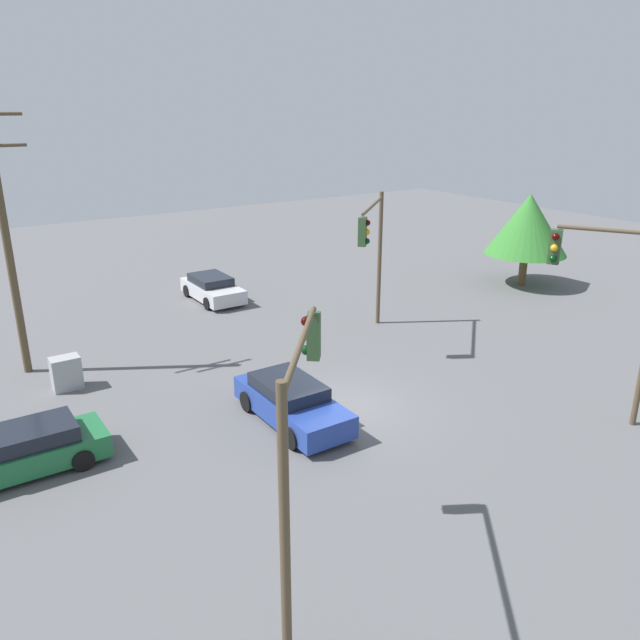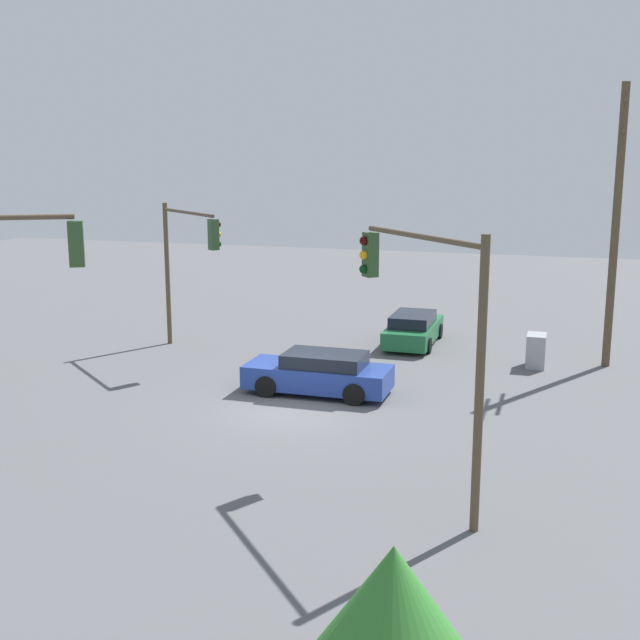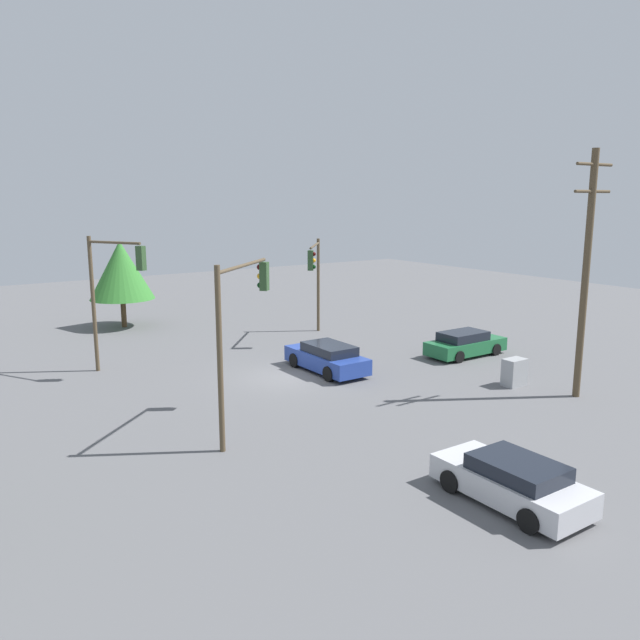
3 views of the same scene
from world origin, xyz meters
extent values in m
plane|color=#5B5B5E|center=(0.00, 0.00, 0.00)|extent=(80.00, 80.00, 0.00)
cube|color=#233D93|center=(-1.87, 0.18, 0.54)|extent=(1.78, 4.53, 0.71)
cube|color=black|center=(-1.87, 0.40, 1.11)|extent=(1.57, 2.49, 0.42)
cylinder|color=black|center=(-1.02, -1.23, 0.34)|extent=(0.22, 0.67, 0.67)
cylinder|color=black|center=(-2.72, -1.23, 0.34)|extent=(0.22, 0.67, 0.67)
cylinder|color=black|center=(-1.02, 1.58, 0.34)|extent=(0.22, 0.67, 0.67)
cylinder|color=black|center=(-2.72, 1.58, 0.34)|extent=(0.22, 0.67, 0.67)
cube|color=#1E6638|center=(-9.37, 1.79, 0.49)|extent=(4.32, 1.70, 0.66)
cube|color=black|center=(-9.16, 1.79, 1.04)|extent=(2.37, 1.50, 0.45)
cylinder|color=black|center=(-10.71, 0.98, 0.30)|extent=(0.60, 0.22, 0.60)
cylinder|color=black|center=(-10.71, 2.59, 0.30)|extent=(0.60, 0.22, 0.60)
cylinder|color=black|center=(-8.04, 0.98, 0.30)|extent=(0.60, 0.22, 0.60)
cylinder|color=black|center=(-8.04, 2.59, 0.30)|extent=(0.60, 0.22, 0.60)
cylinder|color=brown|center=(6.16, 5.95, 2.95)|extent=(0.18, 0.18, 5.91)
cylinder|color=brown|center=(4.52, 4.46, 5.66)|extent=(3.36, 3.07, 0.12)
cube|color=#2D4C28|center=(2.89, 2.97, 5.03)|extent=(0.44, 0.44, 1.05)
sphere|color=#360503|center=(3.00, 2.84, 5.37)|extent=(0.22, 0.22, 0.22)
sphere|color=orange|center=(3.00, 2.84, 5.03)|extent=(0.22, 0.22, 0.22)
sphere|color=black|center=(3.00, 2.84, 4.70)|extent=(0.22, 0.22, 0.22)
cylinder|color=brown|center=(6.11, -4.61, 5.97)|extent=(1.58, 2.58, 0.12)
cube|color=#2D4C28|center=(5.37, -3.35, 5.34)|extent=(0.41, 0.43, 1.05)
sphere|color=#360503|center=(5.22, -3.44, 5.68)|extent=(0.22, 0.22, 0.22)
sphere|color=orange|center=(5.22, -3.44, 5.34)|extent=(0.22, 0.22, 0.22)
sphere|color=black|center=(5.22, -3.44, 5.01)|extent=(0.22, 0.22, 0.22)
cylinder|color=brown|center=(-6.61, -7.46, 2.77)|extent=(0.18, 0.18, 5.54)
cylinder|color=brown|center=(-5.26, -5.83, 5.29)|extent=(2.79, 3.34, 0.12)
cube|color=#2D4C28|center=(-3.91, -4.20, 4.67)|extent=(0.43, 0.44, 1.05)
sphere|color=#360503|center=(-4.04, -4.09, 5.00)|extent=(0.22, 0.22, 0.22)
sphere|color=orange|center=(-4.04, -4.09, 4.67)|extent=(0.22, 0.22, 0.22)
sphere|color=black|center=(-4.04, -4.09, 4.33)|extent=(0.22, 0.22, 0.22)
cylinder|color=brown|center=(-8.07, 8.93, 4.86)|extent=(0.28, 0.28, 9.72)
cylinder|color=brown|center=(-8.07, 8.93, 9.12)|extent=(2.20, 0.12, 0.12)
cylinder|color=brown|center=(-8.07, 8.93, 8.12)|extent=(2.20, 0.12, 0.12)
cube|color=#9EA0A3|center=(-7.18, 6.56, 0.59)|extent=(0.97, 0.65, 1.18)
camera|label=1|loc=(-10.82, -14.83, 9.46)|focal=35.00mm
camera|label=2|loc=(21.20, 7.41, 7.34)|focal=45.00mm
camera|label=3|loc=(14.09, 23.02, 7.86)|focal=35.00mm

